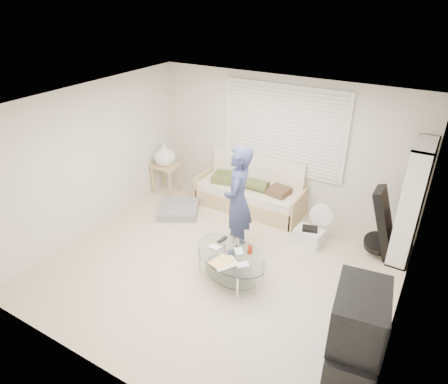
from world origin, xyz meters
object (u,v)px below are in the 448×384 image
Objects in this scene: futon_sofa at (251,192)px; tv_unit at (356,332)px; coffee_table at (231,259)px; bookshelf at (411,203)px.

futon_sofa is 3.74m from tv_unit.
coffee_table is at bearing -70.54° from futon_sofa.
futon_sofa is 1.45× the size of coffee_table.
bookshelf is 2.53m from tv_unit.
tv_unit is 0.76× the size of coffee_table.
coffee_table is (0.72, -2.04, 0.04)m from futon_sofa.
tv_unit is (-0.13, -2.49, -0.44)m from bookshelf.
futon_sofa is 2.17m from coffee_table.
tv_unit is 2.01m from coffee_table.
tv_unit is at bearing -92.88° from bookshelf.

